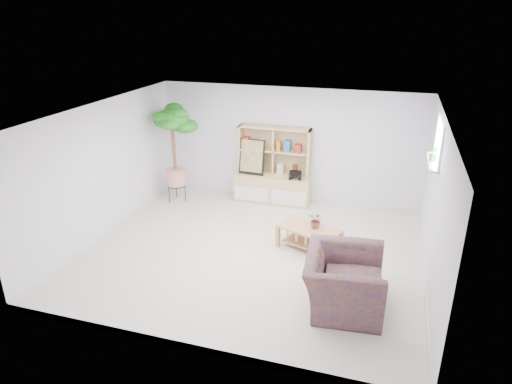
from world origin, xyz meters
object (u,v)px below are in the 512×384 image
(floor_tree, at_px, (174,155))
(storage_unit, at_px, (273,166))
(armchair, at_px, (344,278))
(coffee_table, at_px, (309,239))

(floor_tree, bearing_deg, storage_unit, 16.06)
(floor_tree, xyz_separation_m, armchair, (3.86, -2.72, -0.59))
(storage_unit, bearing_deg, armchair, -60.12)
(coffee_table, height_order, floor_tree, floor_tree)
(coffee_table, distance_m, armchair, 1.63)
(armchair, bearing_deg, storage_unit, 25.00)
(coffee_table, bearing_deg, floor_tree, 179.14)
(floor_tree, height_order, armchair, floor_tree)
(storage_unit, height_order, coffee_table, storage_unit)
(storage_unit, distance_m, armchair, 3.81)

